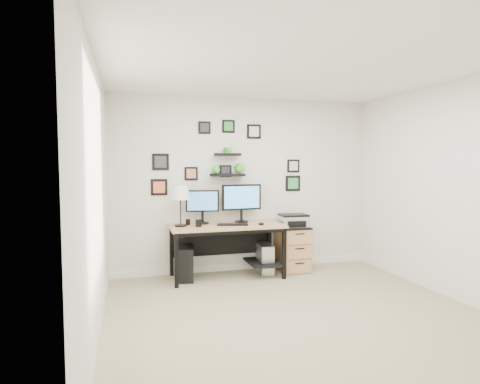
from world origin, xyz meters
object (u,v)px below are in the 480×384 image
object	(u,v)px
monitor_right	(242,200)
printer	(293,220)
table_lamp	(180,194)
mug	(199,223)
file_cabinet	(293,248)
monitor_left	(202,204)
pc_tower_black	(186,263)
desk	(229,233)
pc_tower_grey	(265,258)

from	to	relation	value
monitor_right	printer	world-z (taller)	monitor_right
table_lamp	mug	world-z (taller)	table_lamp
table_lamp	file_cabinet	world-z (taller)	table_lamp
monitor_left	mug	distance (m)	0.35
mug	pc_tower_black	xyz separation A→B (m)	(-0.17, 0.10, -0.57)
table_lamp	pc_tower_black	xyz separation A→B (m)	(0.07, -0.02, -0.97)
pc_tower_black	printer	world-z (taller)	printer
monitor_left	pc_tower_black	world-z (taller)	monitor_left
mug	printer	world-z (taller)	printer
desk	pc_tower_grey	size ratio (longest dim) A/B	3.57
desk	pc_tower_grey	world-z (taller)	desk
monitor_right	pc_tower_grey	xyz separation A→B (m)	(0.32, -0.13, -0.87)
monitor_left	file_cabinet	bearing A→B (deg)	-4.58
pc_tower_black	desk	bearing A→B (deg)	7.35
table_lamp	printer	distance (m)	1.75
monitor_right	pc_tower_grey	bearing A→B (deg)	-22.88
monitor_right	mug	world-z (taller)	monitor_right
file_cabinet	desk	bearing A→B (deg)	-176.71
monitor_left	pc_tower_grey	distance (m)	1.23
desk	monitor_right	world-z (taller)	monitor_right
monitor_right	file_cabinet	world-z (taller)	monitor_right
pc_tower_black	monitor_right	bearing A→B (deg)	19.28
monitor_right	mug	size ratio (longest dim) A/B	6.08
monitor_right	table_lamp	xyz separation A→B (m)	(-0.92, -0.14, 0.12)
printer	pc_tower_black	bearing A→B (deg)	-178.69
mug	file_cabinet	xyz separation A→B (m)	(1.46, 0.14, -0.46)
file_cabinet	printer	bearing A→B (deg)	-16.76
table_lamp	printer	world-z (taller)	table_lamp
file_cabinet	printer	size ratio (longest dim) A/B	1.55
mug	printer	distance (m)	1.47
monitor_right	pc_tower_black	bearing A→B (deg)	-169.75
desk	monitor_right	xyz separation A→B (m)	(0.24, 0.17, 0.46)
monitor_left	pc_tower_black	size ratio (longest dim) A/B	1.06
desk	pc_tower_black	distance (m)	0.73
monitor_right	printer	distance (m)	0.85
pc_tower_grey	printer	bearing A→B (deg)	2.30
desk	pc_tower_black	world-z (taller)	desk
mug	pc_tower_grey	distance (m)	1.17
mug	printer	size ratio (longest dim) A/B	0.23
mug	monitor_right	bearing A→B (deg)	20.15
mug	pc_tower_grey	size ratio (longest dim) A/B	0.22
desk	mug	bearing A→B (deg)	-169.83
monitor_right	mug	distance (m)	0.78
desk	file_cabinet	world-z (taller)	desk
monitor_left	printer	size ratio (longest dim) A/B	1.13
pc_tower_grey	file_cabinet	world-z (taller)	file_cabinet
printer	pc_tower_grey	bearing A→B (deg)	-177.70
mug	monitor_left	bearing A→B (deg)	68.30
table_lamp	mug	size ratio (longest dim) A/B	5.67
table_lamp	mug	bearing A→B (deg)	-26.47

